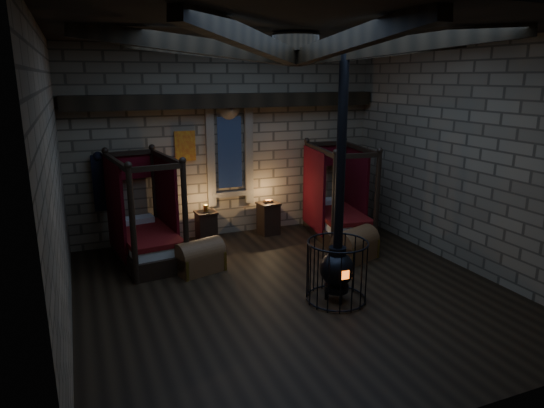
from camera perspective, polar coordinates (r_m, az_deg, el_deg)
name	(u,v)px	position (r m, az deg, el deg)	size (l,w,h in m)	color
room	(293,64)	(7.70, 2.49, 16.16)	(7.02, 7.02, 4.29)	black
bed_left	(146,236)	(9.89, -14.62, -3.61)	(1.30, 2.11, 2.09)	black
bed_right	(337,215)	(11.13, 7.63, -1.24)	(1.32, 2.11, 2.07)	black
trunk_left	(199,257)	(9.21, -8.53, -6.23)	(0.98, 0.77, 0.63)	brown
trunk_right	(355,245)	(9.84, 9.74, -4.82)	(1.04, 0.85, 0.66)	brown
nightstand_left	(206,227)	(10.73, -7.74, -2.68)	(0.47, 0.45, 0.86)	black
nightstand_right	(268,218)	(11.22, -0.42, -1.66)	(0.51, 0.49, 0.81)	black
stove	(337,265)	(7.93, 7.66, -7.13)	(0.99, 0.99, 4.05)	black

